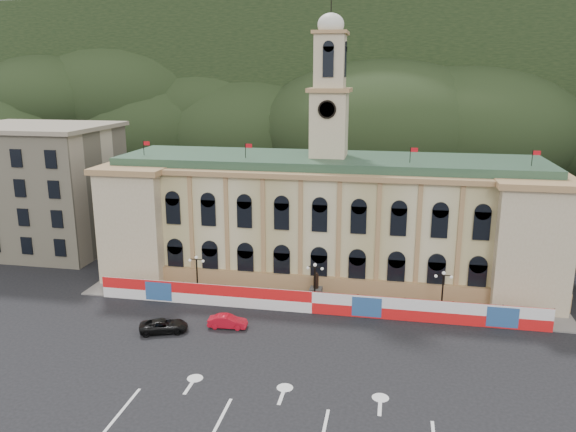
% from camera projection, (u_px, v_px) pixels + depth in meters
% --- Properties ---
extents(ground, '(260.00, 260.00, 0.00)m').
position_uv_depth(ground, '(286.00, 385.00, 47.94)').
color(ground, black).
rests_on(ground, ground).
extents(lane_markings, '(26.00, 10.00, 0.02)m').
position_uv_depth(lane_markings, '(274.00, 419.00, 43.18)').
color(lane_markings, white).
rests_on(lane_markings, ground).
extents(hill_ridge, '(230.00, 80.00, 64.00)m').
position_uv_depth(hill_ridge, '(368.00, 96.00, 159.16)').
color(hill_ridge, black).
rests_on(hill_ridge, ground).
extents(city_hall, '(56.20, 17.60, 37.10)m').
position_uv_depth(city_hall, '(327.00, 217.00, 72.28)').
color(city_hall, beige).
rests_on(city_hall, ground).
extents(side_building_left, '(21.00, 17.00, 18.60)m').
position_uv_depth(side_building_left, '(41.00, 188.00, 82.90)').
color(side_building_left, '#BDB091').
rests_on(side_building_left, ground).
extents(hoarding_fence, '(50.00, 0.44, 2.50)m').
position_uv_depth(hoarding_fence, '(313.00, 302.00, 61.95)').
color(hoarding_fence, red).
rests_on(hoarding_fence, ground).
extents(pavement, '(56.00, 5.50, 0.16)m').
position_uv_depth(pavement, '(315.00, 303.00, 64.81)').
color(pavement, slate).
rests_on(pavement, ground).
extents(statue, '(1.40, 1.40, 3.72)m').
position_uv_depth(statue, '(316.00, 293.00, 64.77)').
color(statue, '#595651').
rests_on(statue, ground).
extents(lamp_left, '(1.96, 0.44, 5.15)m').
position_uv_depth(lamp_left, '(197.00, 273.00, 65.91)').
color(lamp_left, black).
rests_on(lamp_left, ground).
extents(lamp_center, '(1.96, 0.44, 5.15)m').
position_uv_depth(lamp_center, '(315.00, 281.00, 63.35)').
color(lamp_center, black).
rests_on(lamp_center, ground).
extents(lamp_right, '(1.96, 0.44, 5.15)m').
position_uv_depth(lamp_right, '(443.00, 289.00, 60.80)').
color(lamp_right, black).
rests_on(lamp_right, ground).
extents(red_sedan, '(2.00, 4.29, 1.35)m').
position_uv_depth(red_sedan, '(228.00, 321.00, 58.52)').
color(red_sedan, red).
rests_on(red_sedan, ground).
extents(black_suv, '(5.40, 6.34, 1.36)m').
position_uv_depth(black_suv, '(164.00, 326.00, 57.52)').
color(black_suv, black).
rests_on(black_suv, ground).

